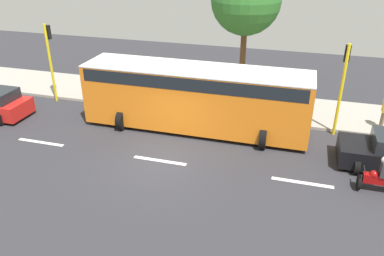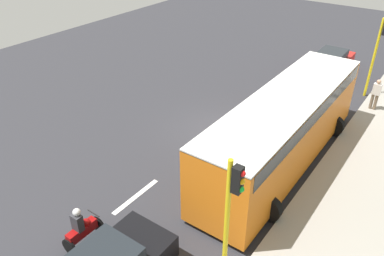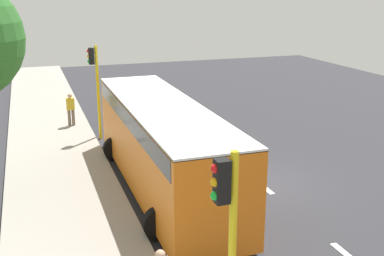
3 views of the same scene
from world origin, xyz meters
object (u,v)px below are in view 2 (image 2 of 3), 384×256
at_px(motorcycle, 82,229).
at_px(traffic_light_corner, 231,211).
at_px(car_red, 331,63).
at_px(city_bus, 285,125).
at_px(pedestrian_by_tree, 376,93).
at_px(traffic_light_midblock, 378,47).

height_order(motorcycle, traffic_light_corner, traffic_light_corner).
bearing_deg(traffic_light_corner, car_red, 99.28).
distance_m(city_bus, pedestrian_by_tree, 7.47).
height_order(city_bus, traffic_light_corner, traffic_light_corner).
height_order(pedestrian_by_tree, traffic_light_corner, traffic_light_corner).
relative_size(city_bus, motorcycle, 7.19).
bearing_deg(car_red, city_bus, -81.90).
height_order(city_bus, pedestrian_by_tree, city_bus).
xyz_separation_m(city_bus, traffic_light_corner, (1.33, -6.72, 1.08)).
bearing_deg(car_red, pedestrian_by_tree, -47.08).
height_order(pedestrian_by_tree, traffic_light_midblock, traffic_light_midblock).
relative_size(city_bus, pedestrian_by_tree, 6.51).
bearing_deg(traffic_light_corner, motorcycle, -163.78).
relative_size(motorcycle, traffic_light_corner, 0.34).
distance_m(pedestrian_by_tree, traffic_light_corner, 14.00).
xyz_separation_m(car_red, traffic_light_corner, (2.90, -17.75, 2.22)).
xyz_separation_m(car_red, motorcycle, (-1.76, -19.11, -0.07)).
height_order(car_red, motorcycle, motorcycle).
bearing_deg(motorcycle, pedestrian_by_tree, 70.51).
bearing_deg(traffic_light_midblock, car_red, 143.89).
bearing_deg(pedestrian_by_tree, city_bus, -106.08).
height_order(car_red, pedestrian_by_tree, pedestrian_by_tree).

